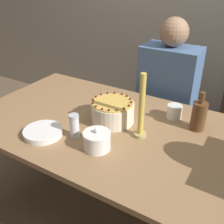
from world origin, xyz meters
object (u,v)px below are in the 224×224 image
at_px(person_man_blue_shirt, 165,112).
at_px(bottle, 199,115).
at_px(sugar_bowl, 97,140).
at_px(sugar_shaker, 74,126).
at_px(cake, 112,111).
at_px(candle, 141,112).

bearing_deg(person_man_blue_shirt, bottle, 126.04).
xyz_separation_m(sugar_bowl, sugar_shaker, (-0.15, 0.02, 0.02)).
distance_m(cake, candle, 0.23).
distance_m(sugar_shaker, person_man_blue_shirt, 0.91).
distance_m(sugar_shaker, candle, 0.34).
height_order(cake, person_man_blue_shirt, person_man_blue_shirt).
bearing_deg(candle, sugar_bowl, -123.27).
bearing_deg(cake, candle, -15.91).
bearing_deg(bottle, candle, -136.70).
relative_size(sugar_bowl, bottle, 0.62).
height_order(cake, sugar_shaker, cake).
distance_m(cake, bottle, 0.47).
distance_m(cake, sugar_shaker, 0.25).
relative_size(sugar_bowl, sugar_shaker, 1.02).
bearing_deg(person_man_blue_shirt, sugar_shaker, 77.63).
xyz_separation_m(candle, bottle, (0.23, 0.22, -0.06)).
height_order(sugar_shaker, candle, candle).
bearing_deg(sugar_bowl, person_man_blue_shirt, 87.56).
bearing_deg(sugar_shaker, cake, 71.70).
relative_size(bottle, person_man_blue_shirt, 0.18).
bearing_deg(candle, person_man_blue_shirt, 98.01).
bearing_deg(cake, bottle, 20.43).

